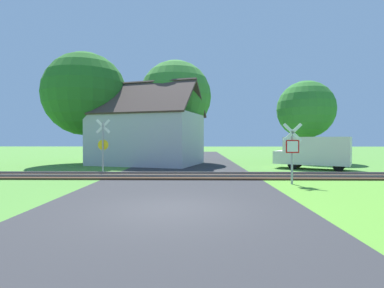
# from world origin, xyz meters

# --- Properties ---
(ground_plane) EXTENTS (160.00, 160.00, 0.00)m
(ground_plane) POSITION_xyz_m (0.00, 0.00, 0.00)
(ground_plane) COLOR #4C8433
(road_asphalt) EXTENTS (8.20, 80.00, 0.01)m
(road_asphalt) POSITION_xyz_m (0.00, 2.00, 0.00)
(road_asphalt) COLOR #2D2D30
(road_asphalt) RESTS_ON ground
(rail_track) EXTENTS (60.00, 2.60, 0.22)m
(rail_track) POSITION_xyz_m (0.00, 7.58, 0.06)
(rail_track) COLOR #422D1E
(rail_track) RESTS_ON ground
(stop_sign_near) EXTENTS (0.88, 0.15, 2.82)m
(stop_sign_near) POSITION_xyz_m (5.17, 5.02, 1.61)
(stop_sign_near) COLOR #9E9EA5
(stop_sign_near) RESTS_ON ground
(crossing_sign_far) EXTENTS (0.88, 0.14, 3.31)m
(crossing_sign_far) POSITION_xyz_m (-4.96, 9.39, 1.86)
(crossing_sign_far) COLOR #9E9EA5
(crossing_sign_far) RESTS_ON ground
(house) EXTENTS (10.05, 8.45, 6.95)m
(house) POSITION_xyz_m (-3.37, 16.11, 2.28)
(house) COLOR #B7B7BC
(house) RESTS_ON ground
(tree_far) EXTENTS (5.26, 5.26, 7.47)m
(tree_far) POSITION_xyz_m (10.85, 19.03, 4.83)
(tree_far) COLOR #513823
(tree_far) RESTS_ON ground
(tree_left) EXTENTS (7.13, 7.13, 9.56)m
(tree_left) POSITION_xyz_m (-8.90, 17.00, 5.99)
(tree_left) COLOR #513823
(tree_left) RESTS_ON ground
(tree_center) EXTENTS (6.44, 6.44, 9.20)m
(tree_center) POSITION_xyz_m (-1.15, 18.41, 5.97)
(tree_center) COLOR #513823
(tree_center) RESTS_ON ground
(mail_truck) EXTENTS (5.17, 4.07, 2.24)m
(mail_truck) POSITION_xyz_m (8.91, 12.07, 1.24)
(mail_truck) COLOR silver
(mail_truck) RESTS_ON ground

